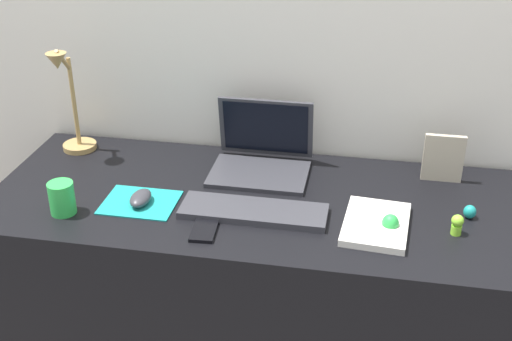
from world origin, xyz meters
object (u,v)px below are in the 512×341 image
notebook_pad (376,224)px  picture_frame (443,158)px  toy_figurine_lime (457,224)px  mouse (141,198)px  cell_phone (205,229)px  toy_figurine_teal (470,211)px  toy_figurine_green (390,223)px  laptop (262,153)px  desk_lamp (70,105)px  keyboard (253,211)px  coffee_mug (62,198)px

notebook_pad → picture_frame: bearing=63.3°
notebook_pad → toy_figurine_lime: (0.21, 0.01, 0.02)m
mouse → cell_phone: mouse is taller
picture_frame → toy_figurine_teal: (0.07, -0.21, -0.06)m
toy_figurine_green → mouse: bearing=179.1°
toy_figurine_lime → toy_figurine_green: toy_figurine_lime is taller
laptop → notebook_pad: (0.36, -0.28, -0.04)m
desk_lamp → keyboard: bearing=-23.2°
mouse → picture_frame: size_ratio=0.64×
toy_figurine_teal → toy_figurine_green: bearing=-152.7°
keyboard → desk_lamp: desk_lamp is taller
coffee_mug → toy_figurine_lime: coffee_mug is taller
laptop → desk_lamp: 0.64m
laptop → keyboard: bearing=-85.2°
laptop → cell_phone: size_ratio=2.34×
desk_lamp → toy_figurine_green: (1.03, -0.30, -0.14)m
desk_lamp → toy_figurine_lime: desk_lamp is taller
keyboard → coffee_mug: coffee_mug is taller
cell_phone → toy_figurine_lime: size_ratio=2.22×
keyboard → desk_lamp: (-0.65, 0.28, 0.16)m
notebook_pad → toy_figurine_teal: bearing=25.9°
mouse → notebook_pad: (0.66, 0.00, -0.01)m
mouse → desk_lamp: (-0.33, 0.28, 0.15)m
coffee_mug → toy_figurine_teal: size_ratio=2.42×
mouse → desk_lamp: bearing=138.9°
keyboard → cell_phone: size_ratio=3.20×
picture_frame → toy_figurine_lime: picture_frame is taller
coffee_mug → desk_lamp: bearing=109.3°
cell_phone → picture_frame: size_ratio=0.85×
cell_phone → keyboard: bearing=39.6°
notebook_pad → coffee_mug: bearing=-170.0°
keyboard → toy_figurine_green: bearing=-2.6°
notebook_pad → coffee_mug: size_ratio=2.57×
picture_frame → toy_figurine_lime: (0.02, -0.30, -0.04)m
cell_phone → notebook_pad: notebook_pad is taller
keyboard → mouse: (-0.32, -0.01, 0.01)m
cell_phone → toy_figurine_green: size_ratio=2.56×
keyboard → desk_lamp: 0.73m
laptop → toy_figurine_lime: 0.64m
mouse → coffee_mug: size_ratio=1.03×
picture_frame → toy_figurine_teal: bearing=-72.6°
cell_phone → desk_lamp: desk_lamp is taller
keyboard → toy_figurine_lime: size_ratio=7.10×
laptop → notebook_pad: laptop is taller
laptop → toy_figurine_green: laptop is taller
laptop → notebook_pad: size_ratio=1.25×
toy_figurine_teal → toy_figurine_lime: bearing=-114.6°
laptop → mouse: laptop is taller
laptop → cell_phone: 0.40m
picture_frame → toy_figurine_lime: 0.31m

